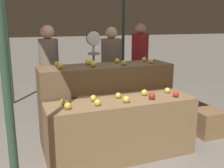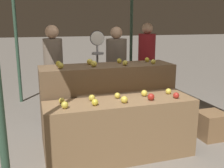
# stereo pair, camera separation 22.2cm
# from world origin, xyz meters

# --- Properties ---
(ground_plane) EXTENTS (60.00, 60.00, 0.00)m
(ground_plane) POSITION_xyz_m (0.00, 0.00, 0.00)
(ground_plane) COLOR gray
(display_counter_front) EXTENTS (1.93, 0.55, 0.78)m
(display_counter_front) POSITION_xyz_m (0.00, 0.00, 0.39)
(display_counter_front) COLOR olive
(display_counter_front) RESTS_ON ground_plane
(display_counter_back) EXTENTS (1.93, 0.55, 1.14)m
(display_counter_back) POSITION_xyz_m (0.00, 0.60, 0.57)
(display_counter_back) COLOR brown
(display_counter_back) RESTS_ON ground_plane
(apple_front_0) EXTENTS (0.08, 0.08, 0.08)m
(apple_front_0) POSITION_xyz_m (-0.72, -0.10, 0.82)
(apple_front_0) COLOR gold
(apple_front_0) RESTS_ON display_counter_front
(apple_front_1) EXTENTS (0.08, 0.08, 0.08)m
(apple_front_1) POSITION_xyz_m (-0.36, -0.10, 0.82)
(apple_front_1) COLOR gold
(apple_front_1) RESTS_ON display_counter_front
(apple_front_2) EXTENTS (0.09, 0.09, 0.09)m
(apple_front_2) POSITION_xyz_m (0.01, -0.11, 0.82)
(apple_front_2) COLOR yellow
(apple_front_2) RESTS_ON display_counter_front
(apple_front_3) EXTENTS (0.09, 0.09, 0.09)m
(apple_front_3) POSITION_xyz_m (0.37, -0.10, 0.83)
(apple_front_3) COLOR #AD281E
(apple_front_3) RESTS_ON display_counter_front
(apple_front_4) EXTENTS (0.08, 0.08, 0.08)m
(apple_front_4) POSITION_xyz_m (0.72, -0.12, 0.82)
(apple_front_4) COLOR #B72D23
(apple_front_4) RESTS_ON display_counter_front
(apple_front_5) EXTENTS (0.07, 0.07, 0.07)m
(apple_front_5) POSITION_xyz_m (-0.73, 0.11, 0.82)
(apple_front_5) COLOR yellow
(apple_front_5) RESTS_ON display_counter_front
(apple_front_6) EXTENTS (0.08, 0.08, 0.08)m
(apple_front_6) POSITION_xyz_m (-0.35, 0.10, 0.82)
(apple_front_6) COLOR gold
(apple_front_6) RESTS_ON display_counter_front
(apple_front_7) EXTENTS (0.08, 0.08, 0.08)m
(apple_front_7) POSITION_xyz_m (-0.01, 0.11, 0.82)
(apple_front_7) COLOR gold
(apple_front_7) RESTS_ON display_counter_front
(apple_front_8) EXTENTS (0.08, 0.08, 0.08)m
(apple_front_8) POSITION_xyz_m (0.36, 0.10, 0.82)
(apple_front_8) COLOR yellow
(apple_front_8) RESTS_ON display_counter_front
(apple_front_9) EXTENTS (0.08, 0.08, 0.08)m
(apple_front_9) POSITION_xyz_m (0.73, 0.10, 0.82)
(apple_front_9) COLOR yellow
(apple_front_9) RESTS_ON display_counter_front
(apple_back_0) EXTENTS (0.08, 0.08, 0.08)m
(apple_back_0) POSITION_xyz_m (-0.68, 0.49, 1.18)
(apple_back_0) COLOR gold
(apple_back_0) RESTS_ON display_counter_back
(apple_back_1) EXTENTS (0.09, 0.09, 0.09)m
(apple_back_1) POSITION_xyz_m (-0.23, 0.49, 1.19)
(apple_back_1) COLOR yellow
(apple_back_1) RESTS_ON display_counter_back
(apple_back_2) EXTENTS (0.07, 0.07, 0.07)m
(apple_back_2) POSITION_xyz_m (0.23, 0.48, 1.18)
(apple_back_2) COLOR gold
(apple_back_2) RESTS_ON display_counter_back
(apple_back_3) EXTENTS (0.07, 0.07, 0.07)m
(apple_back_3) POSITION_xyz_m (0.67, 0.48, 1.18)
(apple_back_3) COLOR gold
(apple_back_3) RESTS_ON display_counter_back
(apple_back_4) EXTENTS (0.07, 0.07, 0.07)m
(apple_back_4) POSITION_xyz_m (-0.69, 0.71, 1.18)
(apple_back_4) COLOR gold
(apple_back_4) RESTS_ON display_counter_back
(apple_back_5) EXTENTS (0.09, 0.09, 0.09)m
(apple_back_5) POSITION_xyz_m (-0.24, 0.70, 1.19)
(apple_back_5) COLOR yellow
(apple_back_5) RESTS_ON display_counter_back
(apple_back_6) EXTENTS (0.07, 0.07, 0.07)m
(apple_back_6) POSITION_xyz_m (0.22, 0.70, 1.18)
(apple_back_6) COLOR gold
(apple_back_6) RESTS_ON display_counter_back
(apple_back_7) EXTENTS (0.07, 0.07, 0.07)m
(apple_back_7) POSITION_xyz_m (0.67, 0.70, 1.18)
(apple_back_7) COLOR gold
(apple_back_7) RESTS_ON display_counter_back
(produce_scale) EXTENTS (0.24, 0.20, 1.61)m
(produce_scale) POSITION_xyz_m (0.03, 1.29, 1.15)
(produce_scale) COLOR #99999E
(produce_scale) RESTS_ON ground_plane
(person_vendor_at_scale) EXTENTS (0.48, 0.48, 1.67)m
(person_vendor_at_scale) POSITION_xyz_m (0.46, 1.59, 0.96)
(person_vendor_at_scale) COLOR #2D2D38
(person_vendor_at_scale) RESTS_ON ground_plane
(person_customer_left) EXTENTS (0.45, 0.45, 1.74)m
(person_customer_left) POSITION_xyz_m (1.31, 2.11, 1.00)
(person_customer_left) COLOR #2D2D38
(person_customer_left) RESTS_ON ground_plane
(person_customer_right) EXTENTS (0.42, 0.42, 1.70)m
(person_customer_right) POSITION_xyz_m (-0.69, 1.49, 1.00)
(person_customer_right) COLOR #2D2D38
(person_customer_right) RESTS_ON ground_plane
(wooden_crate_side) EXTENTS (0.41, 0.41, 0.41)m
(wooden_crate_side) POSITION_xyz_m (1.53, 0.16, 0.20)
(wooden_crate_side) COLOR olive
(wooden_crate_side) RESTS_ON ground_plane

